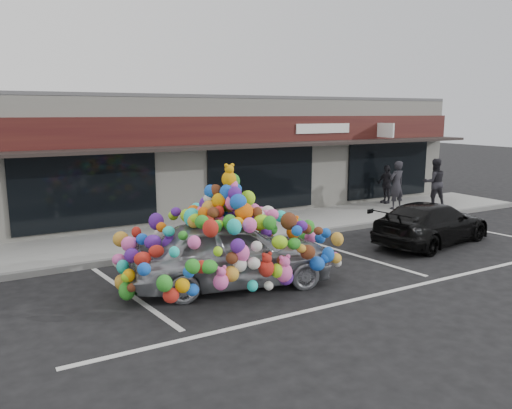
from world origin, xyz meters
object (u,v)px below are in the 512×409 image
toy_car (231,244)px  black_sedan (432,223)px  pedestrian_a (396,185)px  pedestrian_c (386,184)px  pedestrian_b (434,182)px

toy_car → black_sedan: toy_car is taller
toy_car → pedestrian_a: toy_car is taller
black_sedan → pedestrian_a: size_ratio=2.30×
pedestrian_a → pedestrian_c: bearing=-118.8°
toy_car → pedestrian_c: size_ratio=3.25×
toy_car → pedestrian_a: bearing=-53.8°
black_sedan → toy_car: bearing=82.9°
pedestrian_b → pedestrian_c: size_ratio=1.21×
pedestrian_a → black_sedan: bearing=56.2°
pedestrian_a → pedestrian_c: 1.25m
black_sedan → pedestrian_c: 5.73m
pedestrian_b → pedestrian_c: pedestrian_b is taller
pedestrian_a → pedestrian_c: size_ratio=1.19×
pedestrian_a → pedestrian_b: 1.75m
toy_car → black_sedan: size_ratio=1.19×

